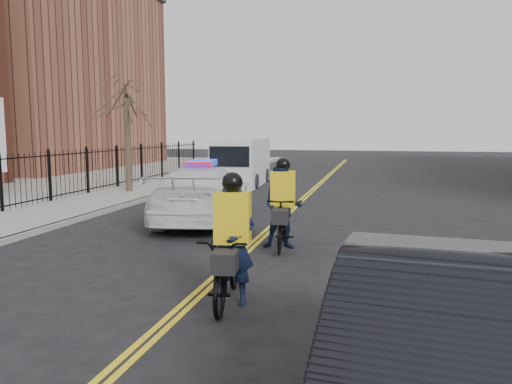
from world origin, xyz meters
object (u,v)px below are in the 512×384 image
Objects in this scene: police_cruiser at (202,194)px; cyclist_far at (283,213)px; cyclist_near at (233,259)px; cargo_van at (241,162)px; dark_sedan at (453,375)px.

cyclist_far is at bearing 127.02° from police_cruiser.
cargo_van is at bearing 97.42° from cyclist_near.
dark_sedan is 0.94× the size of cargo_van.
cargo_van is 2.64× the size of cyclist_far.
cyclist_far is (0.08, 3.92, 0.11)m from cyclist_near.
police_cruiser is at bearing -84.94° from cargo_van.
police_cruiser is 2.74× the size of cyclist_near.
police_cruiser is 10.32m from cargo_van.
police_cruiser is 11.87m from dark_sedan.
cyclist_near is at bearing -78.69° from cargo_van.
cyclist_near is 1.03× the size of cyclist_far.
police_cruiser is 7.42m from cyclist_near.
police_cruiser is at bearing 123.86° from dark_sedan.
cargo_van is 13.87m from cyclist_far.
dark_sedan is (5.82, -10.34, 0.03)m from police_cruiser.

